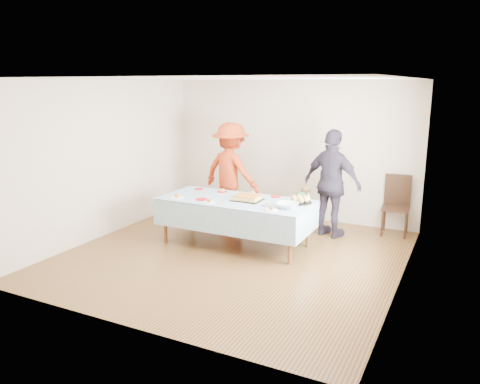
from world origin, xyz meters
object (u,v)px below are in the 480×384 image
(party_table, at_px, (235,203))
(birthday_cake, at_px, (247,198))
(adult_left, at_px, (231,172))
(dining_chair, at_px, (397,201))

(party_table, distance_m, birthday_cake, 0.22)
(birthday_cake, bearing_deg, adult_left, 126.87)
(party_table, bearing_deg, adult_left, 120.29)
(birthday_cake, xyz_separation_m, adult_left, (-0.98, 1.30, 0.13))
(dining_chair, relative_size, adult_left, 0.55)
(party_table, relative_size, dining_chair, 2.37)
(dining_chair, distance_m, adult_left, 3.13)
(party_table, height_order, birthday_cake, birthday_cake)
(party_table, xyz_separation_m, birthday_cake, (0.20, 0.02, 0.09))
(birthday_cake, height_order, adult_left, adult_left)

